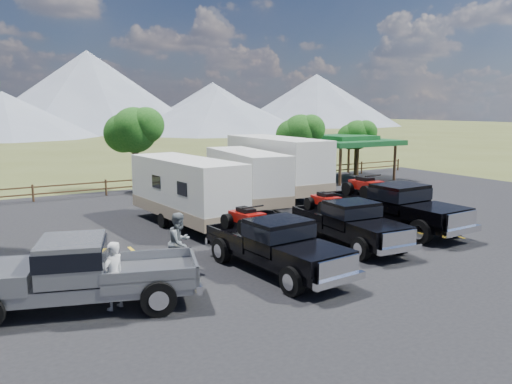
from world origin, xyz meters
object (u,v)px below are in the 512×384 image
trailer_center (246,178)px  trailer_right (277,166)px  rig_left (274,243)px  rig_right (394,205)px  pickup_silver (80,273)px  person_b (180,242)px  trailer_left (186,191)px  pavilion (345,141)px  person_a (113,276)px  rig_center (348,221)px

trailer_center → trailer_right: 3.67m
rig_left → rig_right: bearing=10.9°
pickup_silver → person_b: bearing=130.8°
rig_right → trailer_left: size_ratio=0.78×
pavilion → trailer_left: (-15.77, -8.11, -1.19)m
trailer_right → person_a: size_ratio=5.51×
pickup_silver → pavilion: bearing=142.3°
pavilion → trailer_left: pavilion is taller
rig_right → person_a: rig_right is taller
rig_left → trailer_center: trailer_center is taller
rig_left → person_b: size_ratio=3.09×
pavilion → person_a: pavilion is taller
rig_left → trailer_right: 13.83m
trailer_left → trailer_right: bearing=24.6°
rig_center → trailer_right: size_ratio=0.58×
rig_right → trailer_center: 8.11m
rig_left → trailer_left: 7.26m
pickup_silver → rig_center: bearing=114.7°
rig_left → pickup_silver: (-5.93, -0.02, 0.03)m
pavilion → pickup_silver: bearing=-144.7°
pavilion → trailer_left: 17.77m
rig_right → trailer_left: 9.02m
trailer_right → pickup_silver: trailer_right is taller
trailer_left → person_a: trailer_left is taller
trailer_right → person_a: bearing=-135.2°
rig_left → person_a: bearing=180.0°
trailer_center → person_b: trailer_center is taller
person_b → trailer_left: bearing=33.2°
trailer_center → person_b: (-6.97, -8.23, -0.57)m
rig_left → trailer_left: bearing=84.6°
pavilion → rig_right: bearing=-122.3°
rig_center → pickup_silver: size_ratio=0.88×
person_a → rig_right: bearing=162.6°
rig_center → trailer_right: (3.31, 10.28, 0.89)m
pavilion → person_b: bearing=-142.9°
pavilion → person_b: pavilion is taller
pavilion → person_a: 26.33m
rig_right → trailer_right: 9.45m
trailer_right → person_b: size_ratio=5.14×
trailer_center → trailer_right: trailer_right is taller
rig_center → person_a: 9.51m
pavilion → trailer_center: pavilion is taller
trailer_center → rig_center: bearing=-84.9°
rig_center → trailer_right: trailer_right is taller
rig_center → rig_right: (3.31, 0.86, 0.15)m
rig_right → pickup_silver: 13.57m
person_a → trailer_center: bearing=-162.6°
rig_left → trailer_right: (7.46, 11.62, 0.87)m
pavilion → person_a: size_ratio=3.45×
person_a → trailer_left: bearing=-153.3°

